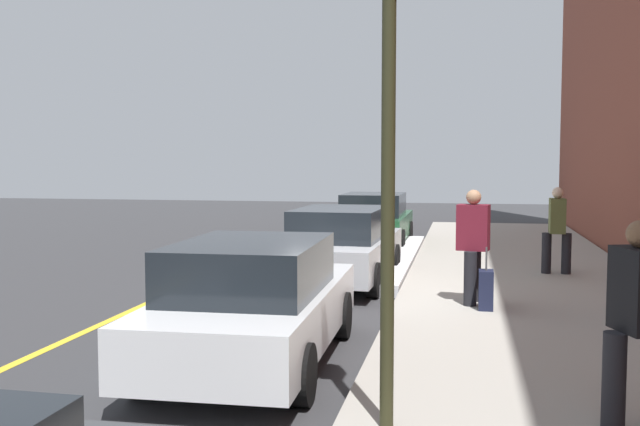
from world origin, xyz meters
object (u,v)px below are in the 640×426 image
Objects in this scene: pedestrian_burgundy_coat at (473,243)px; traffic_light_pole at (389,71)px; rolling_suitcase at (486,290)px; pedestrian_olive_coat at (557,228)px; parked_car_green at (374,220)px; parked_car_white at (254,302)px; pedestrian_black_coat at (638,319)px; parked_car_silver at (342,246)px.

pedestrian_burgundy_coat is 6.09m from traffic_light_pole.
rolling_suitcase is at bearing -156.25° from pedestrian_burgundy_coat.
pedestrian_olive_coat is at bearing -26.32° from pedestrian_burgundy_coat.
pedestrian_olive_coat reaches higher than parked_car_green.
pedestrian_black_coat reaches higher than parked_car_white.
pedestrian_olive_coat is (1.16, -4.21, 0.33)m from parked_car_silver.
pedestrian_black_coat is at bearing -163.96° from parked_car_green.
pedestrian_olive_coat reaches higher than parked_car_white.
rolling_suitcase is at bearing -162.29° from parked_car_green.
pedestrian_black_coat is 2.99m from traffic_light_pole.
parked_car_white is 2.53× the size of pedestrian_black_coat.
traffic_light_pole is 5.97m from rolling_suitcase.
parked_car_silver is 2.51× the size of pedestrian_burgundy_coat.
pedestrian_burgundy_coat is 1.01× the size of pedestrian_black_coat.
pedestrian_olive_coat is at bearing -74.56° from parked_car_silver.
parked_car_silver is at bearing 44.80° from rolling_suitcase.
parked_car_white and parked_car_silver have the same top height.
traffic_light_pole is at bearing -172.62° from parked_car_green.
pedestrian_olive_coat is at bearing -21.08° from rolling_suitcase.
pedestrian_black_coat is 1.86× the size of rolling_suitcase.
parked_car_silver is 2.62× the size of pedestrian_olive_coat.
traffic_light_pole is at bearing 169.27° from rolling_suitcase.
traffic_light_pole is (-13.97, -1.81, 2.45)m from parked_car_green.
pedestrian_olive_coat is 0.39× the size of traffic_light_pole.
pedestrian_burgundy_coat is at bearing 13.93° from pedestrian_black_coat.
pedestrian_burgundy_coat reaches higher than parked_car_green.
parked_car_green is 8.71m from pedestrian_burgundy_coat.
parked_car_white is at bearing 179.15° from parked_car_silver.
traffic_light_pole is at bearing 164.71° from pedestrian_olive_coat.
parked_car_green is (11.86, 0.00, -0.00)m from parked_car_white.
pedestrian_black_coat reaches higher than parked_car_green.
pedestrian_black_coat is (-7.58, -3.82, 0.35)m from parked_car_silver.
parked_car_silver is at bearing 47.81° from pedestrian_burgundy_coat.
parked_car_green is 9.20m from rolling_suitcase.
parked_car_green is at bearing 7.38° from traffic_light_pole.
pedestrian_olive_coat is at bearing -2.51° from pedestrian_black_coat.
pedestrian_olive_coat is 1.81× the size of rolling_suitcase.
rolling_suitcase is (3.10, -2.79, -0.30)m from parked_car_white.
pedestrian_olive_coat is 3.83m from pedestrian_burgundy_coat.
pedestrian_burgundy_coat is at bearing -7.92° from traffic_light_pole.
parked_car_silver is 4.38m from pedestrian_olive_coat.
parked_car_white is at bearing -179.99° from parked_car_green.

